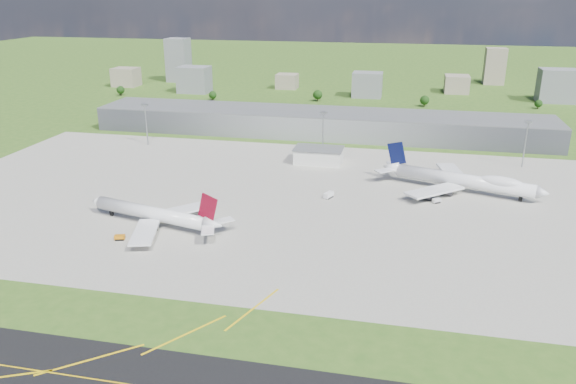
% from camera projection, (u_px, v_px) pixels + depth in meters
% --- Properties ---
extents(ground, '(1400.00, 1400.00, 0.00)m').
position_uv_depth(ground, '(316.00, 140.00, 362.01)').
color(ground, '#345B1C').
rests_on(ground, ground).
extents(apron, '(360.00, 190.00, 0.08)m').
position_uv_depth(apron, '(298.00, 200.00, 258.92)').
color(apron, gray).
rests_on(apron, ground).
extents(terminal, '(300.00, 42.00, 15.00)m').
position_uv_depth(terminal, '(319.00, 123.00, 373.24)').
color(terminal, gray).
rests_on(terminal, ground).
extents(ops_building, '(26.00, 16.00, 8.00)m').
position_uv_depth(ops_building, '(319.00, 156.00, 312.72)').
color(ops_building, silver).
rests_on(ops_building, ground).
extents(mast_west, '(3.50, 2.00, 25.90)m').
position_uv_depth(mast_west, '(146.00, 117.00, 343.56)').
color(mast_west, gray).
rests_on(mast_west, ground).
extents(mast_center, '(3.50, 2.00, 25.90)m').
position_uv_depth(mast_center, '(323.00, 126.00, 321.83)').
color(mast_center, gray).
rests_on(mast_center, ground).
extents(mast_east, '(3.50, 2.00, 25.90)m').
position_uv_depth(mast_east, '(526.00, 136.00, 300.11)').
color(mast_east, gray).
rests_on(mast_east, ground).
extents(airliner_red_twin, '(65.69, 50.30, 18.26)m').
position_uv_depth(airliner_red_twin, '(156.00, 215.00, 229.05)').
color(airliner_red_twin, white).
rests_on(airliner_red_twin, ground).
extents(airliner_blue_quad, '(76.58, 58.69, 20.53)m').
position_uv_depth(airliner_blue_quad, '(464.00, 180.00, 267.22)').
color(airliner_blue_quad, white).
rests_on(airliner_blue_quad, ground).
extents(tug_yellow, '(4.41, 3.29, 1.92)m').
position_uv_depth(tug_yellow, '(120.00, 238.00, 217.08)').
color(tug_yellow, '#CA730B').
rests_on(tug_yellow, ground).
extents(van_white_near, '(4.45, 6.05, 2.79)m').
position_uv_depth(van_white_near, '(329.00, 195.00, 260.52)').
color(van_white_near, white).
rests_on(van_white_near, ground).
extents(van_white_far, '(4.27, 3.90, 2.11)m').
position_uv_depth(van_white_far, '(437.00, 201.00, 254.44)').
color(van_white_far, silver).
rests_on(van_white_far, ground).
extents(bldg_far_w, '(24.00, 20.00, 18.00)m').
position_uv_depth(bldg_far_w, '(126.00, 77.00, 558.65)').
color(bldg_far_w, gray).
rests_on(bldg_far_w, ground).
extents(bldg_w, '(28.00, 22.00, 24.00)m').
position_uv_depth(bldg_w, '(194.00, 80.00, 523.44)').
color(bldg_w, slate).
rests_on(bldg_w, ground).
extents(bldg_cw, '(20.00, 18.00, 14.00)m').
position_uv_depth(bldg_cw, '(287.00, 81.00, 546.11)').
color(bldg_cw, gray).
rests_on(bldg_cw, ground).
extents(bldg_c, '(26.00, 20.00, 22.00)m').
position_uv_depth(bldg_c, '(367.00, 85.00, 501.37)').
color(bldg_c, slate).
rests_on(bldg_c, ground).
extents(bldg_ce, '(22.00, 24.00, 16.00)m').
position_uv_depth(bldg_ce, '(457.00, 84.00, 523.36)').
color(bldg_ce, gray).
rests_on(bldg_ce, ground).
extents(bldg_e, '(30.00, 22.00, 28.00)m').
position_uv_depth(bldg_e, '(557.00, 86.00, 477.94)').
color(bldg_e, slate).
rests_on(bldg_e, ground).
extents(bldg_tall_w, '(22.00, 20.00, 44.00)m').
position_uv_depth(bldg_tall_w, '(178.00, 60.00, 583.08)').
color(bldg_tall_w, slate).
rests_on(bldg_tall_w, ground).
extents(bldg_tall_e, '(20.00, 18.00, 36.00)m').
position_uv_depth(bldg_tall_e, '(495.00, 66.00, 567.20)').
color(bldg_tall_e, gray).
rests_on(bldg_tall_e, ground).
extents(tree_far_w, '(7.20, 7.20, 8.80)m').
position_uv_depth(tree_far_w, '(121.00, 90.00, 510.04)').
color(tree_far_w, '#382314').
rests_on(tree_far_w, ground).
extents(tree_w, '(6.75, 6.75, 8.25)m').
position_uv_depth(tree_w, '(213.00, 95.00, 487.78)').
color(tree_w, '#382314').
rests_on(tree_w, ground).
extents(tree_c, '(8.10, 8.10, 9.90)m').
position_uv_depth(tree_c, '(318.00, 95.00, 483.46)').
color(tree_c, '#382314').
rests_on(tree_c, ground).
extents(tree_e, '(7.65, 7.65, 9.35)m').
position_uv_depth(tree_e, '(425.00, 100.00, 461.20)').
color(tree_e, '#382314').
rests_on(tree_e, ground).
extents(tree_far_e, '(6.30, 6.30, 7.70)m').
position_uv_depth(tree_far_e, '(538.00, 103.00, 452.95)').
color(tree_far_e, '#382314').
rests_on(tree_far_e, ground).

